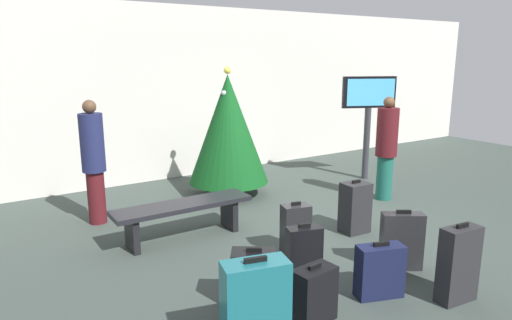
{
  "coord_description": "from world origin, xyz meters",
  "views": [
    {
      "loc": [
        -4.0,
        -4.62,
        2.3
      ],
      "look_at": [
        -0.65,
        0.54,
        0.9
      ],
      "focal_mm": 32.07,
      "sensor_mm": 36.0,
      "label": 1
    }
  ],
  "objects_px": {
    "flight_info_kiosk": "(368,106)",
    "traveller_1": "(93,159)",
    "holiday_tree": "(228,129)",
    "waiting_bench": "(183,211)",
    "suitcase_4": "(255,308)",
    "traveller_0": "(386,146)",
    "suitcase_8": "(458,264)",
    "suitcase_6": "(296,229)",
    "suitcase_2": "(380,271)",
    "suitcase_7": "(304,257)",
    "suitcase_0": "(314,295)",
    "suitcase_3": "(355,208)",
    "suitcase_5": "(402,241)",
    "suitcase_1": "(254,278)"
  },
  "relations": [
    {
      "from": "suitcase_6",
      "to": "waiting_bench",
      "type": "bearing_deg",
      "value": 129.23
    },
    {
      "from": "holiday_tree",
      "to": "suitcase_2",
      "type": "distance_m",
      "value": 3.82
    },
    {
      "from": "suitcase_6",
      "to": "suitcase_5",
      "type": "bearing_deg",
      "value": -52.06
    },
    {
      "from": "traveller_0",
      "to": "suitcase_4",
      "type": "relative_size",
      "value": 2.05
    },
    {
      "from": "waiting_bench",
      "to": "suitcase_7",
      "type": "height_order",
      "value": "suitcase_7"
    },
    {
      "from": "suitcase_2",
      "to": "suitcase_7",
      "type": "relative_size",
      "value": 0.83
    },
    {
      "from": "waiting_bench",
      "to": "suitcase_2",
      "type": "bearing_deg",
      "value": -67.13
    },
    {
      "from": "suitcase_6",
      "to": "suitcase_7",
      "type": "height_order",
      "value": "suitcase_7"
    },
    {
      "from": "flight_info_kiosk",
      "to": "suitcase_5",
      "type": "bearing_deg",
      "value": -130.37
    },
    {
      "from": "waiting_bench",
      "to": "suitcase_6",
      "type": "height_order",
      "value": "suitcase_6"
    },
    {
      "from": "suitcase_4",
      "to": "traveller_1",
      "type": "bearing_deg",
      "value": 94.42
    },
    {
      "from": "suitcase_1",
      "to": "suitcase_2",
      "type": "height_order",
      "value": "suitcase_1"
    },
    {
      "from": "traveller_1",
      "to": "suitcase_8",
      "type": "relative_size",
      "value": 2.21
    },
    {
      "from": "holiday_tree",
      "to": "suitcase_8",
      "type": "height_order",
      "value": "holiday_tree"
    },
    {
      "from": "suitcase_1",
      "to": "suitcase_8",
      "type": "xyz_separation_m",
      "value": [
        1.67,
        -0.99,
        0.1
      ]
    },
    {
      "from": "suitcase_0",
      "to": "suitcase_1",
      "type": "xyz_separation_m",
      "value": [
        -0.3,
        0.51,
        0.02
      ]
    },
    {
      "from": "waiting_bench",
      "to": "suitcase_8",
      "type": "relative_size",
      "value": 2.28
    },
    {
      "from": "traveller_0",
      "to": "suitcase_0",
      "type": "height_order",
      "value": "traveller_0"
    },
    {
      "from": "traveller_0",
      "to": "suitcase_8",
      "type": "height_order",
      "value": "traveller_0"
    },
    {
      "from": "traveller_0",
      "to": "suitcase_5",
      "type": "height_order",
      "value": "traveller_0"
    },
    {
      "from": "traveller_1",
      "to": "suitcase_2",
      "type": "bearing_deg",
      "value": -63.55
    },
    {
      "from": "traveller_1",
      "to": "suitcase_8",
      "type": "height_order",
      "value": "traveller_1"
    },
    {
      "from": "traveller_1",
      "to": "suitcase_8",
      "type": "distance_m",
      "value": 4.69
    },
    {
      "from": "holiday_tree",
      "to": "flight_info_kiosk",
      "type": "height_order",
      "value": "holiday_tree"
    },
    {
      "from": "suitcase_1",
      "to": "suitcase_3",
      "type": "xyz_separation_m",
      "value": [
        2.12,
        0.82,
        0.07
      ]
    },
    {
      "from": "suitcase_0",
      "to": "waiting_bench",
      "type": "bearing_deg",
      "value": 94.53
    },
    {
      "from": "waiting_bench",
      "to": "holiday_tree",
      "type": "bearing_deg",
      "value": 42.96
    },
    {
      "from": "traveller_1",
      "to": "suitcase_3",
      "type": "bearing_deg",
      "value": -38.58
    },
    {
      "from": "suitcase_5",
      "to": "suitcase_6",
      "type": "distance_m",
      "value": 1.2
    },
    {
      "from": "holiday_tree",
      "to": "suitcase_0",
      "type": "height_order",
      "value": "holiday_tree"
    },
    {
      "from": "suitcase_2",
      "to": "suitcase_3",
      "type": "height_order",
      "value": "suitcase_3"
    },
    {
      "from": "holiday_tree",
      "to": "suitcase_2",
      "type": "xyz_separation_m",
      "value": [
        -0.42,
        -3.7,
        -0.87
      ]
    },
    {
      "from": "waiting_bench",
      "to": "suitcase_8",
      "type": "bearing_deg",
      "value": -61.24
    },
    {
      "from": "suitcase_1",
      "to": "suitcase_2",
      "type": "xyz_separation_m",
      "value": [
        1.11,
        -0.53,
        -0.01
      ]
    },
    {
      "from": "flight_info_kiosk",
      "to": "traveller_1",
      "type": "relative_size",
      "value": 1.12
    },
    {
      "from": "suitcase_5",
      "to": "suitcase_3",
      "type": "bearing_deg",
      "value": 71.87
    },
    {
      "from": "suitcase_3",
      "to": "suitcase_8",
      "type": "xyz_separation_m",
      "value": [
        -0.45,
        -1.81,
        0.03
      ]
    },
    {
      "from": "suitcase_4",
      "to": "flight_info_kiosk",
      "type": "bearing_deg",
      "value": 35.44
    },
    {
      "from": "suitcase_4",
      "to": "suitcase_2",
      "type": "bearing_deg",
      "value": 3.37
    },
    {
      "from": "suitcase_2",
      "to": "suitcase_5",
      "type": "relative_size",
      "value": 0.83
    },
    {
      "from": "suitcase_0",
      "to": "suitcase_3",
      "type": "bearing_deg",
      "value": 36.18
    },
    {
      "from": "suitcase_0",
      "to": "suitcase_4",
      "type": "relative_size",
      "value": 0.66
    },
    {
      "from": "holiday_tree",
      "to": "traveller_0",
      "type": "bearing_deg",
      "value": -37.57
    },
    {
      "from": "suitcase_3",
      "to": "traveller_1",
      "type": "bearing_deg",
      "value": 141.42
    },
    {
      "from": "suitcase_6",
      "to": "flight_info_kiosk",
      "type": "bearing_deg",
      "value": 31.6
    },
    {
      "from": "flight_info_kiosk",
      "to": "suitcase_8",
      "type": "height_order",
      "value": "flight_info_kiosk"
    },
    {
      "from": "traveller_0",
      "to": "suitcase_0",
      "type": "distance_m",
      "value": 3.95
    },
    {
      "from": "suitcase_3",
      "to": "suitcase_6",
      "type": "relative_size",
      "value": 1.12
    },
    {
      "from": "holiday_tree",
      "to": "suitcase_8",
      "type": "distance_m",
      "value": 4.23
    },
    {
      "from": "waiting_bench",
      "to": "suitcase_4",
      "type": "height_order",
      "value": "suitcase_4"
    }
  ]
}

